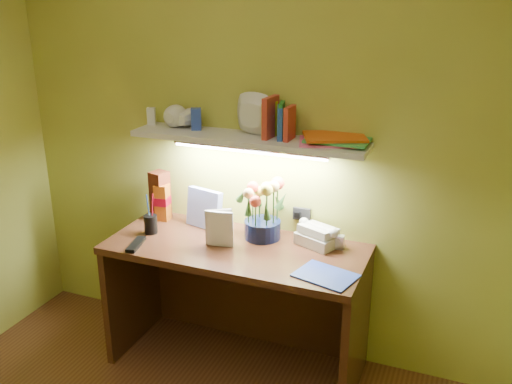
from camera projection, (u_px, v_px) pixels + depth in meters
The scene contains 13 objects.
desk at pixel (236, 307), 3.19m from camera, with size 1.40×0.60×0.75m, color #38200F.
flower_bouquet at pixel (263, 208), 3.11m from camera, with size 0.22×0.22×0.35m, color #0D163A, non-canonical shape.
telephone at pixel (318, 234), 3.06m from camera, with size 0.21×0.16×0.13m, color beige, non-canonical shape.
desk_clock at pixel (337, 242), 3.03m from camera, with size 0.08×0.04×0.08m, color silver.
whisky_bottle at pixel (162, 198), 3.37m from camera, with size 0.08×0.08×0.28m, color #B85513, non-canonical shape.
whisky_box at pixel (160, 195), 3.39m from camera, with size 0.09×0.09×0.29m, color #582110.
pen_cup at pixel (150, 218), 3.20m from camera, with size 0.07×0.07×0.18m, color black.
art_card at pixel (204, 209), 3.28m from camera, with size 0.22×0.04×0.22m, color silver, non-canonical shape.
tv_remote at pixel (136, 244), 3.06m from camera, with size 0.05×0.18×0.02m, color black.
blue_folder at pixel (326, 275), 2.75m from camera, with size 0.28×0.21×0.01m, color blue.
desk_book_a at pixel (205, 228), 3.05m from camera, with size 0.15×0.02×0.20m, color beige.
desk_book_b at pixel (207, 228), 3.05m from camera, with size 0.15×0.02×0.20m, color silver.
wall_shelf at pixel (250, 133), 3.02m from camera, with size 1.30×0.34×0.25m.
Camera 1 is at (1.14, -1.35, 2.06)m, focal length 40.00 mm.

